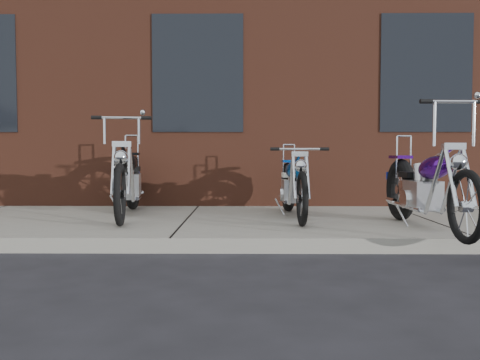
{
  "coord_description": "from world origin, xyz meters",
  "views": [
    {
      "loc": [
        0.73,
        -4.86,
        0.97
      ],
      "look_at": [
        0.67,
        0.8,
        0.67
      ],
      "focal_mm": 38.0,
      "sensor_mm": 36.0,
      "label": 1
    }
  ],
  "objects": [
    {
      "name": "ground",
      "position": [
        0.0,
        0.0,
        0.0
      ],
      "size": [
        120.0,
        120.0,
        0.0
      ],
      "primitive_type": "plane",
      "color": "black",
      "rests_on": "ground"
    },
    {
      "name": "sidewalk",
      "position": [
        0.0,
        1.5,
        0.07
      ],
      "size": [
        22.0,
        3.0,
        0.15
      ],
      "primitive_type": "cube",
      "color": "#A59F91",
      "rests_on": "ground"
    },
    {
      "name": "building_brick",
      "position": [
        0.0,
        8.0,
        4.0
      ],
      "size": [
        22.0,
        10.0,
        8.0
      ],
      "primitive_type": "cube",
      "color": "brown",
      "rests_on": "ground"
    },
    {
      "name": "chopper_purple",
      "position": [
        2.67,
        0.59,
        0.58
      ],
      "size": [
        0.58,
        2.37,
        1.33
      ],
      "rotation": [
        0.0,
        0.0,
        -1.52
      ],
      "color": "black",
      "rests_on": "sidewalk"
    },
    {
      "name": "chopper_blue",
      "position": [
        1.35,
        1.62,
        0.54
      ],
      "size": [
        0.53,
        2.17,
        0.94
      ],
      "rotation": [
        0.0,
        0.0,
        -1.55
      ],
      "color": "black",
      "rests_on": "sidewalk"
    },
    {
      "name": "chopper_third",
      "position": [
        -0.81,
        1.74,
        0.6
      ],
      "size": [
        0.63,
        2.47,
        1.26
      ],
      "rotation": [
        0.0,
        0.0,
        -1.43
      ],
      "color": "black",
      "rests_on": "sidewalk"
    }
  ]
}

